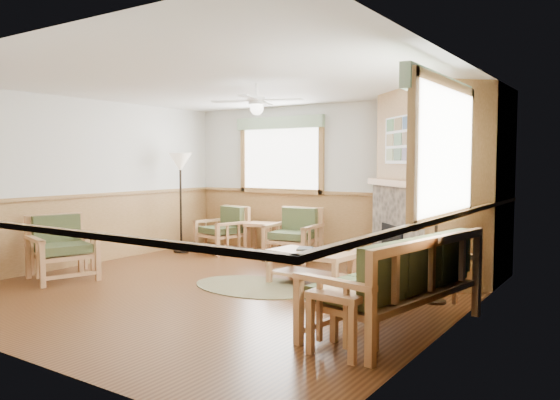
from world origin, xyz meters
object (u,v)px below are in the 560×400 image
Objects in this scene: sofa at (395,282)px; armchair_left at (62,248)px; end_table_chairs at (261,238)px; end_table_sofa at (343,321)px; armchair_back_right at (293,235)px; coffee_table at (312,268)px; footstool at (369,267)px; floor_lamp_right at (436,233)px; armchair_back_left at (222,230)px; floor_lamp_left at (181,203)px.

sofa reaches higher than armchair_left.
end_table_chairs reaches higher than end_table_sofa.
end_table_chairs is at bearing -118.36° from sofa.
end_table_sofa is at bearing -58.52° from armchair_back_right.
coffee_table is (-1.69, 1.22, -0.25)m from sofa.
sofa is 2.16m from footstool.
floor_lamp_right reaches higher than armchair_back_right.
footstool is (-1.13, 1.82, -0.27)m from sofa.
end_table_sofa is at bearing -77.29° from armchair_left.
floor_lamp_right is (1.69, 0.03, 0.61)m from coffee_table.
end_table_sofa is (4.32, -3.51, -0.14)m from armchair_back_left.
armchair_back_right is 2.29m from floor_lamp_left.
armchair_back_right reaches higher than end_table_chairs.
end_table_sofa is 2.89m from footstool.
armchair_back_right is at bearing -122.85° from sofa.
end_table_chairs is 5.36m from end_table_sofa.
footstool is at bearing 152.90° from floor_lamp_right.
armchair_left is 3.58m from end_table_chairs.
floor_lamp_left is at bearing -103.98° from sofa.
floor_lamp_right is at bearing 6.07° from coffee_table.
end_table_sofa is 0.33× the size of floor_lamp_right.
footstool is at bearing -5.85° from floor_lamp_left.
floor_lamp_right reaches higher than end_table_sofa.
armchair_back_right is 4.51m from end_table_sofa.
armchair_back_right reaches higher than end_table_sofa.
armchair_back_left is at bearing -110.90° from sofa.
armchair_left is at bearing -148.44° from footstool.
end_table_sofa is 0.30× the size of floor_lamp_left.
armchair_back_right is at bearing -13.61° from armchair_left.
sofa reaches higher than end_table_chairs.
armchair_back_left is 1.51× the size of end_table_chairs.
armchair_back_left is 0.93× the size of armchair_left.
coffee_table is 2.08× the size of end_table_chairs.
end_table_sofa is (2.77, -3.55, -0.16)m from armchair_back_right.
armchair_left reaches higher than footstool.
end_table_chairs is at bearing 145.44° from coffee_table.
sofa is 1.13× the size of floor_lamp_left.
floor_lamp_left is (-2.20, -0.43, 0.48)m from armchair_back_right.
armchair_left is 2.73m from floor_lamp_left.
footstool is (1.77, -0.83, -0.23)m from armchair_back_right.
sofa is at bearing -66.59° from armchair_left.
footstool is at bearing 110.23° from end_table_sofa.
armchair_back_right is 0.76× the size of coffee_table.
armchair_left is 0.49× the size of floor_lamp_left.
floor_lamp_left reaches higher than coffee_table.
floor_lamp_right reaches higher than armchair_back_left.
armchair_left is at bearing -106.18° from end_table_chairs.
floor_lamp_left is at bearing 24.15° from armchair_left.
armchair_back_left is (-4.45, 2.62, -0.06)m from sofa.
armchair_back_right is at bearing 128.04° from end_table_sofa.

